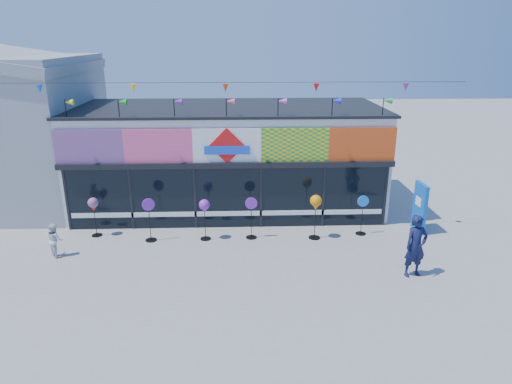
{
  "coord_description": "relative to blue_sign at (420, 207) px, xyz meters",
  "views": [
    {
      "loc": [
        0.43,
        -12.28,
        6.69
      ],
      "look_at": [
        0.97,
        2.0,
        1.84
      ],
      "focal_mm": 32.0,
      "sensor_mm": 36.0,
      "label": 1
    }
  ],
  "objects": [
    {
      "name": "spinner_5",
      "position": [
        -2.14,
        -0.22,
        -0.14
      ],
      "size": [
        0.41,
        0.37,
        1.46
      ],
      "color": "black",
      "rests_on": "ground"
    },
    {
      "name": "blue_sign",
      "position": [
        0.0,
        0.0,
        0.0
      ],
      "size": [
        0.19,
        0.91,
        1.8
      ],
      "rotation": [
        0.0,
        0.0,
        0.05
      ],
      "color": "blue",
      "rests_on": "ground"
    },
    {
      "name": "spinner_0",
      "position": [
        -11.57,
        -0.01,
        0.24
      ],
      "size": [
        0.36,
        0.36,
        1.43
      ],
      "color": "black",
      "rests_on": "ground"
    },
    {
      "name": "spinner_1",
      "position": [
        -9.57,
        -0.49,
        -0.09
      ],
      "size": [
        0.43,
        0.39,
        1.55
      ],
      "color": "black",
      "rests_on": "ground"
    },
    {
      "name": "child",
      "position": [
        -12.41,
        -1.54,
        -0.35
      ],
      "size": [
        0.59,
        0.6,
        1.11
      ],
      "primitive_type": "imported",
      "rotation": [
        0.0,
        0.0,
        2.32
      ],
      "color": "silver",
      "rests_on": "ground"
    },
    {
      "name": "ground",
      "position": [
        -6.89,
        -2.81,
        -0.91
      ],
      "size": [
        80.0,
        80.0,
        0.0
      ],
      "primitive_type": "plane",
      "color": "gray",
      "rests_on": "ground"
    },
    {
      "name": "spinner_4",
      "position": [
        -3.86,
        -0.51,
        0.37
      ],
      "size": [
        0.41,
        0.41,
        1.6
      ],
      "color": "black",
      "rests_on": "ground"
    },
    {
      "name": "kite_shop",
      "position": [
        -6.89,
        3.13,
        1.14
      ],
      "size": [
        16.0,
        5.7,
        5.31
      ],
      "color": "silver",
      "rests_on": "ground"
    },
    {
      "name": "adult_man",
      "position": [
        -1.37,
        -3.25,
        0.04
      ],
      "size": [
        0.77,
        0.59,
        1.89
      ],
      "primitive_type": "imported",
      "rotation": [
        0.0,
        0.0,
        0.22
      ],
      "color": "#12173A",
      "rests_on": "ground"
    },
    {
      "name": "spinner_3",
      "position": [
        -6.07,
        -0.4,
        -0.11
      ],
      "size": [
        0.42,
        0.38,
        1.5
      ],
      "color": "black",
      "rests_on": "ground"
    },
    {
      "name": "spinner_2",
      "position": [
        -7.68,
        -0.45,
        0.27
      ],
      "size": [
        0.37,
        0.37,
        1.47
      ],
      "color": "black",
      "rests_on": "ground"
    }
  ]
}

